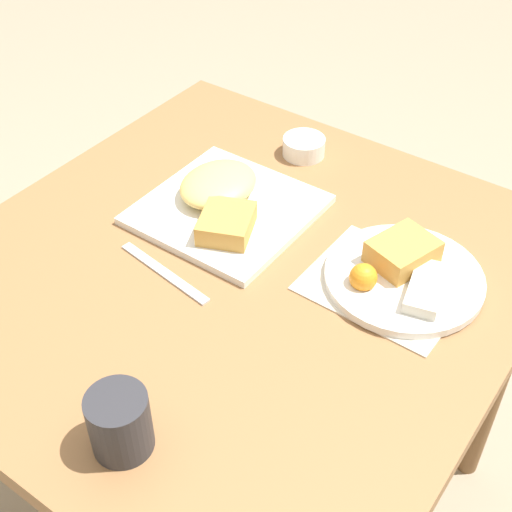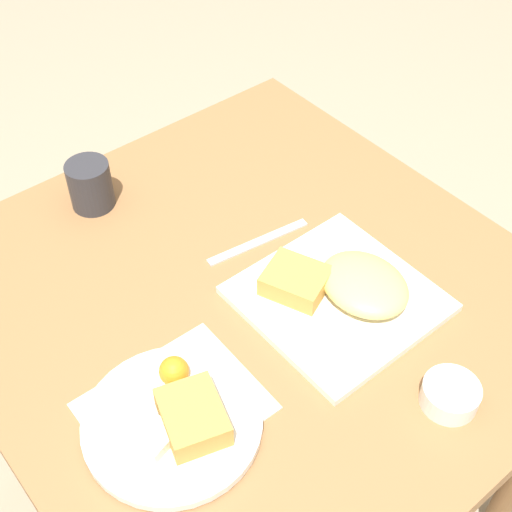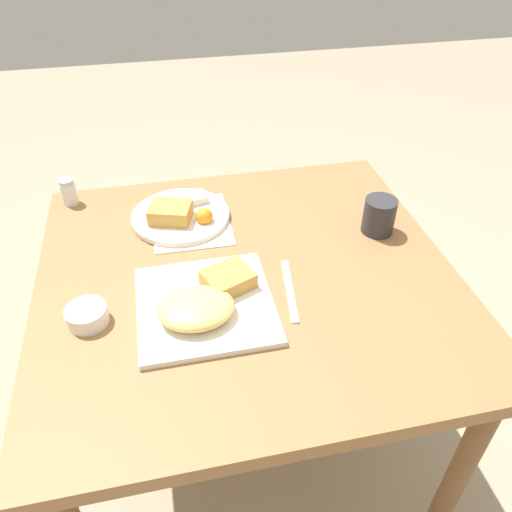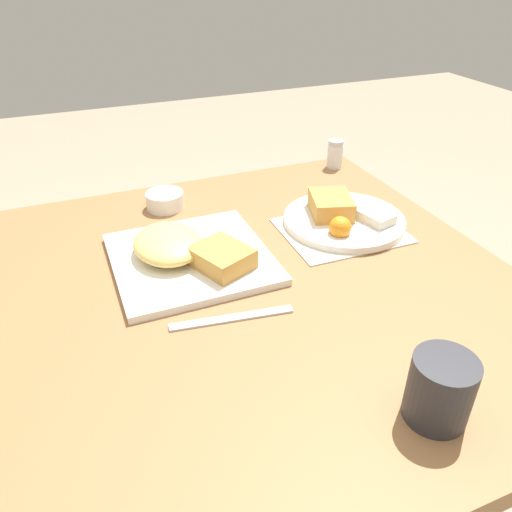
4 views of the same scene
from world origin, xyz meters
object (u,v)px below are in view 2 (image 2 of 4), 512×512
Objects in this scene: plate_square_near at (342,291)px; plate_oval_far at (174,418)px; butter_knife at (258,242)px; coffee_mug at (90,185)px; sauce_ramekin at (450,394)px.

plate_oval_far is (-0.02, 0.34, -0.00)m from plate_square_near.
coffee_mug is at bearing -49.98° from butter_knife.
plate_square_near is at bearing -157.41° from coffee_mug.
plate_square_near is 0.34m from plate_oval_far.
butter_knife is at bearing -148.06° from coffee_mug.
plate_square_near is at bearing 104.53° from butter_knife.
coffee_mug reaches higher than plate_square_near.
plate_square_near reaches higher than sauce_ramekin.
coffee_mug is (0.69, 0.17, 0.03)m from sauce_ramekin.
plate_oval_far is 0.50m from coffee_mug.
sauce_ramekin is (-0.22, -0.32, 0.00)m from plate_oval_far.
sauce_ramekin is at bearing -165.94° from coffee_mug.
butter_knife is (0.42, 0.00, -0.02)m from sauce_ramekin.
plate_square_near reaches higher than butter_knife.
plate_oval_far is 3.03× the size of sauce_ramekin.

